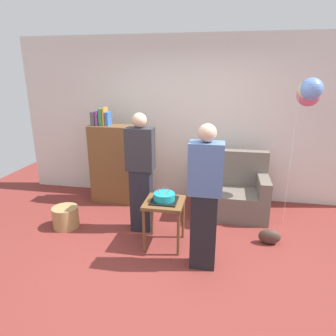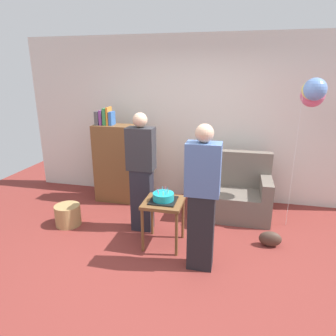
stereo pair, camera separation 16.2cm
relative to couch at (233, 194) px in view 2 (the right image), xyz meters
The scene contains 11 objects.
ground_plane 1.60m from the couch, 115.93° to the right, with size 8.00×8.00×0.00m, color maroon.
wall_back 1.38m from the couch, 136.52° to the left, with size 6.00×0.10×2.70m, color silver.
couch is the anchor object (origin of this frame).
bookshelf 1.93m from the couch, behind, with size 0.80×0.36×1.59m.
side_table 1.37m from the couch, 127.11° to the right, with size 0.48×0.48×0.60m.
birthday_cake 1.40m from the couch, 127.11° to the right, with size 0.32×0.32×0.17m.
person_blowing_candles 1.51m from the couch, 147.90° to the right, with size 0.36×0.22×1.63m.
person_holding_cake 1.56m from the couch, 102.14° to the right, with size 0.36×0.22×1.63m.
wicker_basket 2.47m from the couch, 158.68° to the right, with size 0.36×0.36×0.30m, color #A88451.
handbag 1.00m from the couch, 58.66° to the right, with size 0.28×0.14×0.20m, color #473328.
balloon_bunch 1.79m from the couch, 11.26° to the right, with size 0.32×0.47×2.05m.
Camera 2 is at (0.69, -2.99, 2.11)m, focal length 32.25 mm.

